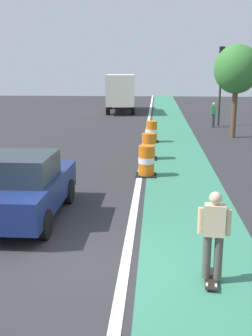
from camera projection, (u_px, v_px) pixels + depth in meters
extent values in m
plane|color=#2D2D30|center=(80.00, 261.00, 8.10)|extent=(100.00, 100.00, 0.00)
cube|color=#387F60|center=(175.00, 148.00, 19.56)|extent=(2.50, 80.00, 0.01)
cube|color=silver|center=(144.00, 148.00, 19.67)|extent=(0.20, 80.00, 0.01)
cube|color=black|center=(211.00, 278.00, 7.32)|extent=(0.31, 0.82, 0.02)
cylinder|color=silver|center=(207.00, 272.00, 7.58)|extent=(0.05, 0.11, 0.11)
cylinder|color=silver|center=(215.00, 272.00, 7.55)|extent=(0.05, 0.11, 0.11)
cylinder|color=silver|center=(207.00, 286.00, 7.09)|extent=(0.05, 0.11, 0.11)
cylinder|color=silver|center=(216.00, 287.00, 7.06)|extent=(0.05, 0.11, 0.11)
cylinder|color=#514C47|center=(207.00, 256.00, 7.24)|extent=(0.15, 0.15, 0.82)
cylinder|color=#514C47|center=(218.00, 257.00, 7.20)|extent=(0.15, 0.15, 0.82)
cube|color=beige|center=(214.00, 220.00, 7.05)|extent=(0.38, 0.26, 0.56)
cylinder|color=beige|center=(200.00, 221.00, 7.11)|extent=(0.09, 0.09, 0.48)
cylinder|color=beige|center=(229.00, 223.00, 7.02)|extent=(0.09, 0.09, 0.48)
sphere|color=beige|center=(216.00, 198.00, 6.96)|extent=(0.22, 0.22, 0.22)
cube|color=navy|center=(24.00, 191.00, 10.34)|extent=(1.85, 4.11, 0.72)
cube|color=#232D38|center=(19.00, 168.00, 9.94)|extent=(1.63, 1.73, 0.64)
cylinder|color=black|center=(11.00, 190.00, 11.72)|extent=(0.28, 0.68, 0.68)
cylinder|color=black|center=(68.00, 191.00, 11.59)|extent=(0.28, 0.68, 0.68)
cylinder|color=black|center=(43.00, 224.00, 9.13)|extent=(0.28, 0.68, 0.68)
cylinder|color=orange|center=(146.00, 169.00, 14.54)|extent=(0.56, 0.56, 0.42)
cylinder|color=white|center=(146.00, 160.00, 14.46)|extent=(0.57, 0.57, 0.21)
cylinder|color=orange|center=(146.00, 152.00, 14.39)|extent=(0.56, 0.56, 0.42)
cube|color=black|center=(146.00, 175.00, 14.59)|extent=(0.73, 0.73, 0.04)
cylinder|color=orange|center=(148.00, 153.00, 17.25)|extent=(0.56, 0.56, 0.42)
cylinder|color=white|center=(149.00, 146.00, 17.17)|extent=(0.57, 0.57, 0.21)
cylinder|color=orange|center=(149.00, 138.00, 17.10)|extent=(0.56, 0.56, 0.42)
cube|color=black|center=(148.00, 158.00, 17.30)|extent=(0.73, 0.73, 0.04)
cylinder|color=orange|center=(152.00, 137.00, 21.25)|extent=(0.56, 0.56, 0.42)
cylinder|color=white|center=(152.00, 131.00, 21.17)|extent=(0.57, 0.57, 0.21)
cylinder|color=orange|center=(152.00, 125.00, 21.10)|extent=(0.56, 0.56, 0.42)
cube|color=black|center=(151.00, 142.00, 21.30)|extent=(0.73, 0.73, 0.04)
cube|color=silver|center=(121.00, 90.00, 34.92)|extent=(2.68, 5.74, 2.50)
cube|color=#19478C|center=(121.00, 92.00, 38.76)|extent=(2.32, 2.05, 2.10)
cylinder|color=black|center=(111.00, 104.00, 38.82)|extent=(0.36, 0.98, 0.96)
cylinder|color=black|center=(132.00, 104.00, 38.81)|extent=(0.36, 0.98, 0.96)
cylinder|color=black|center=(108.00, 109.00, 33.92)|extent=(0.36, 0.98, 0.96)
cylinder|color=black|center=(133.00, 109.00, 33.91)|extent=(0.36, 0.98, 0.96)
cylinder|color=#2D2D2D|center=(220.00, 94.00, 26.84)|extent=(0.14, 0.14, 4.20)
cube|color=black|center=(222.00, 54.00, 26.23)|extent=(0.32, 0.32, 0.90)
sphere|color=red|center=(225.00, 50.00, 26.16)|extent=(0.16, 0.16, 0.16)
sphere|color=green|center=(224.00, 58.00, 26.28)|extent=(0.16, 0.16, 0.16)
cylinder|color=#33333D|center=(213.00, 121.00, 26.48)|extent=(0.20, 0.20, 0.86)
cube|color=#338C4C|center=(214.00, 110.00, 26.31)|extent=(0.34, 0.20, 0.54)
sphere|color=tan|center=(214.00, 104.00, 26.22)|extent=(0.20, 0.20, 0.20)
cylinder|color=brown|center=(234.00, 114.00, 22.38)|extent=(0.28, 0.28, 2.60)
ellipsoid|color=#387A33|center=(237.00, 69.00, 21.82)|extent=(2.40, 2.40, 2.60)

